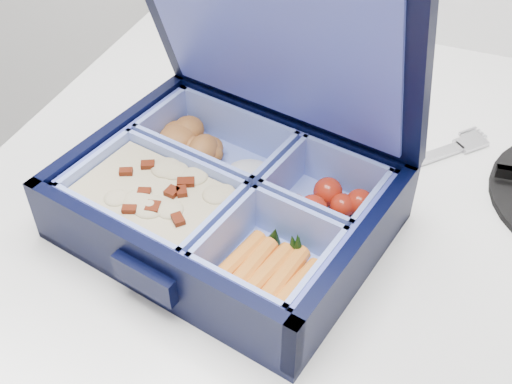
% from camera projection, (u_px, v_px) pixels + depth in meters
% --- Properties ---
extents(bento_box, '(0.27, 0.23, 0.06)m').
position_uv_depth(bento_box, '(227.00, 201.00, 0.50)').
color(bento_box, black).
rests_on(bento_box, stove).
extents(burner_grate_rear, '(0.17, 0.17, 0.02)m').
position_uv_depth(burner_grate_rear, '(262.00, 48.00, 0.71)').
color(burner_grate_rear, black).
rests_on(burner_grate_rear, stove).
extents(fork, '(0.13, 0.14, 0.01)m').
position_uv_depth(fork, '(400.00, 167.00, 0.57)').
color(fork, '#B0B0B6').
rests_on(fork, stove).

